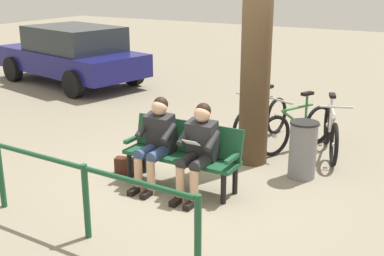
{
  "coord_description": "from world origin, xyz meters",
  "views": [
    {
      "loc": [
        -3.19,
        5.45,
        2.77
      ],
      "look_at": [
        0.04,
        -0.13,
        0.75
      ],
      "focal_mm": 46.74,
      "sensor_mm": 36.0,
      "label": 1
    }
  ],
  "objects_px": {
    "parked_car": "(72,54)",
    "person_companion": "(157,138)",
    "handbag": "(126,166)",
    "bicycle_black": "(261,121)",
    "bench": "(184,150)",
    "bicycle_purple": "(297,128)",
    "bicycle_red": "(331,132)",
    "tree_trunk": "(256,56)",
    "litter_bin": "(303,150)",
    "person_reading": "(199,146)"
  },
  "relations": [
    {
      "from": "parked_car",
      "to": "person_companion",
      "type": "bearing_deg",
      "value": 154.2
    },
    {
      "from": "handbag",
      "to": "bicycle_black",
      "type": "relative_size",
      "value": 0.18
    },
    {
      "from": "person_companion",
      "to": "bench",
      "type": "bearing_deg",
      "value": -152.87
    },
    {
      "from": "bicycle_purple",
      "to": "bicycle_black",
      "type": "xyz_separation_m",
      "value": [
        0.67,
        -0.12,
        0.0
      ]
    },
    {
      "from": "bicycle_red",
      "to": "person_companion",
      "type": "bearing_deg",
      "value": -56.42
    },
    {
      "from": "tree_trunk",
      "to": "bicycle_purple",
      "type": "relative_size",
      "value": 2.08
    },
    {
      "from": "person_companion",
      "to": "litter_bin",
      "type": "distance_m",
      "value": 2.04
    },
    {
      "from": "bicycle_black",
      "to": "bicycle_purple",
      "type": "bearing_deg",
      "value": 89.6
    },
    {
      "from": "litter_bin",
      "to": "person_reading",
      "type": "bearing_deg",
      "value": 51.61
    },
    {
      "from": "bench",
      "to": "handbag",
      "type": "relative_size",
      "value": 5.34
    },
    {
      "from": "person_companion",
      "to": "bicycle_red",
      "type": "bearing_deg",
      "value": -126.05
    },
    {
      "from": "person_reading",
      "to": "handbag",
      "type": "xyz_separation_m",
      "value": [
        1.24,
        -0.08,
        -0.54
      ]
    },
    {
      "from": "handbag",
      "to": "tree_trunk",
      "type": "distance_m",
      "value": 2.44
    },
    {
      "from": "person_reading",
      "to": "handbag",
      "type": "relative_size",
      "value": 4.0
    },
    {
      "from": "tree_trunk",
      "to": "bicycle_black",
      "type": "relative_size",
      "value": 1.94
    },
    {
      "from": "parked_car",
      "to": "tree_trunk",
      "type": "bearing_deg",
      "value": 167.76
    },
    {
      "from": "person_reading",
      "to": "handbag",
      "type": "distance_m",
      "value": 1.35
    },
    {
      "from": "bench",
      "to": "bicycle_red",
      "type": "relative_size",
      "value": 1.01
    },
    {
      "from": "person_reading",
      "to": "tree_trunk",
      "type": "relative_size",
      "value": 0.37
    },
    {
      "from": "bicycle_black",
      "to": "parked_car",
      "type": "height_order",
      "value": "parked_car"
    },
    {
      "from": "bench",
      "to": "parked_car",
      "type": "relative_size",
      "value": 0.36
    },
    {
      "from": "handbag",
      "to": "person_reading",
      "type": "bearing_deg",
      "value": 176.45
    },
    {
      "from": "handbag",
      "to": "bicycle_red",
      "type": "distance_m",
      "value": 3.24
    },
    {
      "from": "person_reading",
      "to": "litter_bin",
      "type": "bearing_deg",
      "value": -128.71
    },
    {
      "from": "litter_bin",
      "to": "bicycle_red",
      "type": "relative_size",
      "value": 0.51
    },
    {
      "from": "litter_bin",
      "to": "person_companion",
      "type": "bearing_deg",
      "value": 37.35
    },
    {
      "from": "person_reading",
      "to": "bicycle_red",
      "type": "xyz_separation_m",
      "value": [
        -1.06,
        -2.36,
        -0.31
      ]
    },
    {
      "from": "person_reading",
      "to": "bicycle_purple",
      "type": "distance_m",
      "value": 2.37
    },
    {
      "from": "tree_trunk",
      "to": "litter_bin",
      "type": "height_order",
      "value": "tree_trunk"
    },
    {
      "from": "bicycle_purple",
      "to": "tree_trunk",
      "type": "bearing_deg",
      "value": -0.35
    },
    {
      "from": "bicycle_black",
      "to": "parked_car",
      "type": "relative_size",
      "value": 0.37
    },
    {
      "from": "handbag",
      "to": "litter_bin",
      "type": "xyz_separation_m",
      "value": [
        -2.21,
        -1.15,
        0.29
      ]
    },
    {
      "from": "handbag",
      "to": "bicycle_black",
      "type": "height_order",
      "value": "bicycle_black"
    },
    {
      "from": "handbag",
      "to": "tree_trunk",
      "type": "xyz_separation_m",
      "value": [
        -1.37,
        -1.35,
        1.5
      ]
    },
    {
      "from": "bicycle_purple",
      "to": "parked_car",
      "type": "bearing_deg",
      "value": -81.92
    },
    {
      "from": "tree_trunk",
      "to": "bicycle_red",
      "type": "height_order",
      "value": "tree_trunk"
    },
    {
      "from": "parked_car",
      "to": "bicycle_purple",
      "type": "bearing_deg",
      "value": 175.65
    },
    {
      "from": "handbag",
      "to": "bicycle_black",
      "type": "xyz_separation_m",
      "value": [
        -1.1,
        -2.33,
        0.24
      ]
    },
    {
      "from": "bench",
      "to": "person_reading",
      "type": "xyz_separation_m",
      "value": [
        -0.32,
        0.16,
        0.16
      ]
    },
    {
      "from": "bench",
      "to": "tree_trunk",
      "type": "relative_size",
      "value": 0.5
    },
    {
      "from": "bicycle_red",
      "to": "parked_car",
      "type": "relative_size",
      "value": 0.36
    },
    {
      "from": "handbag",
      "to": "parked_car",
      "type": "height_order",
      "value": "parked_car"
    },
    {
      "from": "person_companion",
      "to": "tree_trunk",
      "type": "distance_m",
      "value": 1.89
    },
    {
      "from": "tree_trunk",
      "to": "person_companion",
      "type": "bearing_deg",
      "value": 61.64
    },
    {
      "from": "person_reading",
      "to": "handbag",
      "type": "bearing_deg",
      "value": -3.88
    },
    {
      "from": "tree_trunk",
      "to": "parked_car",
      "type": "bearing_deg",
      "value": -24.46
    },
    {
      "from": "bicycle_purple",
      "to": "parked_car",
      "type": "xyz_separation_m",
      "value": [
        6.64,
        -1.97,
        0.41
      ]
    },
    {
      "from": "bench",
      "to": "tree_trunk",
      "type": "bearing_deg",
      "value": -110.05
    },
    {
      "from": "handbag",
      "to": "bicycle_red",
      "type": "xyz_separation_m",
      "value": [
        -2.29,
        -2.28,
        0.24
      ]
    },
    {
      "from": "person_reading",
      "to": "litter_bin",
      "type": "height_order",
      "value": "person_reading"
    }
  ]
}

